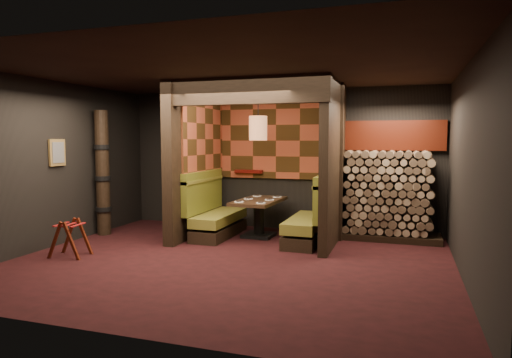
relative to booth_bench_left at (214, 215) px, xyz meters
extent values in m
cube|color=black|center=(0.96, -1.65, -0.41)|extent=(6.50, 5.50, 0.02)
cube|color=black|center=(0.96, -1.65, 2.46)|extent=(6.50, 5.50, 0.02)
cube|color=black|center=(0.96, 1.11, 1.02)|extent=(6.50, 0.02, 2.85)
cube|color=black|center=(0.96, -4.41, 1.02)|extent=(6.50, 0.02, 2.85)
cube|color=black|center=(-2.30, -1.65, 1.02)|extent=(0.02, 5.50, 2.85)
cube|color=black|center=(4.22, -1.65, 1.02)|extent=(0.02, 5.50, 2.85)
cube|color=black|center=(-0.39, 0.00, 1.02)|extent=(0.20, 2.20, 2.85)
cube|color=black|center=(2.26, 0.05, 1.02)|extent=(0.15, 2.10, 2.85)
cube|color=black|center=(0.94, -0.95, 2.23)|extent=(2.85, 0.18, 0.44)
cube|color=#9C3F26|center=(0.94, 1.06, 1.42)|extent=(2.40, 0.06, 1.55)
cube|color=#9C3F26|center=(-0.27, 0.17, 1.45)|extent=(0.04, 1.85, 1.45)
cube|color=#500B08|center=(0.36, 1.00, 0.78)|extent=(0.60, 0.12, 0.07)
cube|color=black|center=(0.11, 0.00, -0.29)|extent=(0.55, 1.60, 0.22)
cube|color=olive|center=(0.11, 0.00, -0.04)|extent=(0.55, 1.60, 0.18)
cube|color=brown|center=(-0.23, 0.00, 0.35)|extent=(0.12, 1.60, 0.78)
cube|color=olive|center=(-0.23, 0.00, 0.70)|extent=(0.15, 1.60, 0.06)
cube|color=black|center=(1.79, 0.00, -0.29)|extent=(0.55, 1.60, 0.22)
cube|color=olive|center=(1.79, 0.00, -0.04)|extent=(0.55, 1.60, 0.18)
cube|color=brown|center=(2.12, 0.00, 0.35)|extent=(0.12, 1.60, 0.78)
cube|color=olive|center=(2.12, 0.00, 0.70)|extent=(0.15, 1.60, 0.06)
cube|color=black|center=(0.84, 0.19, -0.37)|extent=(0.58, 0.58, 0.06)
cylinder|color=black|center=(0.84, 0.19, -0.07)|extent=(0.20, 0.20, 0.65)
cube|color=#3A2717|center=(0.84, 0.19, 0.28)|extent=(0.79, 1.38, 0.06)
cylinder|color=white|center=(0.61, -0.27, 0.32)|extent=(0.18, 0.18, 0.01)
cube|color=black|center=(0.61, -0.27, 0.33)|extent=(0.08, 0.11, 0.02)
cylinder|color=white|center=(1.03, -0.29, 0.32)|extent=(0.18, 0.18, 0.01)
cube|color=black|center=(1.03, -0.29, 0.33)|extent=(0.08, 0.11, 0.02)
cylinder|color=white|center=(0.63, 0.20, 0.32)|extent=(0.18, 0.18, 0.01)
cube|color=black|center=(0.63, 0.20, 0.33)|extent=(0.08, 0.11, 0.02)
cylinder|color=white|center=(1.05, 0.18, 0.32)|extent=(0.18, 0.18, 0.01)
cube|color=black|center=(1.05, 0.18, 0.33)|extent=(0.08, 0.11, 0.02)
cylinder|color=white|center=(0.65, 0.66, 0.32)|extent=(0.18, 0.18, 0.01)
cube|color=black|center=(0.65, 0.66, 0.33)|extent=(0.08, 0.11, 0.02)
cylinder|color=white|center=(1.08, 0.64, 0.32)|extent=(0.18, 0.18, 0.01)
cube|color=black|center=(1.08, 0.64, 0.33)|extent=(0.08, 0.11, 0.02)
cylinder|color=#9F633C|center=(0.84, 0.14, 1.65)|extent=(0.34, 0.34, 0.45)
sphere|color=#FFC672|center=(0.84, 0.14, 1.65)|extent=(0.18, 0.18, 0.18)
cylinder|color=black|center=(0.84, 0.14, 2.16)|extent=(0.02, 0.02, 0.57)
cube|color=olive|center=(-2.26, -1.55, 1.22)|extent=(0.04, 0.36, 0.46)
cube|color=#3F3F3F|center=(-2.23, -1.55, 1.22)|extent=(0.01, 0.27, 0.36)
cube|color=#441508|center=(-1.67, -2.33, -0.13)|extent=(0.29, 0.07, 0.63)
cube|color=#441508|center=(-1.38, -2.30, -0.13)|extent=(0.29, 0.07, 0.63)
cube|color=#441508|center=(-1.72, -1.97, -0.13)|extent=(0.29, 0.07, 0.63)
cube|color=#441508|center=(-1.43, -1.93, -0.13)|extent=(0.29, 0.07, 0.63)
cube|color=maroon|center=(-1.69, -2.15, 0.11)|extent=(0.09, 0.39, 0.01)
cube|color=maroon|center=(-1.55, -2.13, 0.11)|extent=(0.09, 0.39, 0.01)
cube|color=maroon|center=(-1.40, -2.12, 0.11)|extent=(0.09, 0.39, 0.01)
cylinder|color=black|center=(-2.09, -0.55, 0.80)|extent=(0.26, 0.26, 2.40)
cylinder|color=black|center=(-2.09, -0.55, 0.10)|extent=(0.31, 0.31, 0.09)
cylinder|color=black|center=(-2.09, -0.55, 0.70)|extent=(0.31, 0.31, 0.09)
cylinder|color=black|center=(-2.09, -0.55, 1.30)|extent=(0.31, 0.31, 0.09)
cube|color=black|center=(3.25, 0.70, -0.34)|extent=(1.73, 0.70, 0.12)
cube|color=brown|center=(3.25, 0.70, 0.48)|extent=(1.73, 0.70, 1.52)
cube|color=maroon|center=(3.25, 1.03, 1.52)|extent=(1.83, 0.10, 0.56)
cube|color=black|center=(2.35, 0.31, 1.02)|extent=(0.08, 0.08, 2.85)
camera|label=1|loc=(3.46, -7.95, 1.45)|focal=32.00mm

